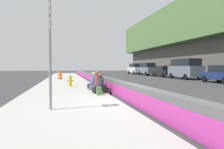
% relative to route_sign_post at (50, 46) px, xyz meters
% --- Properties ---
extents(ground_plane, '(160.00, 160.00, 0.00)m').
position_rel_route_sign_post_xyz_m(ground_plane, '(0.62, -3.13, -2.21)').
color(ground_plane, '#353538').
rests_on(ground_plane, ground).
extents(sidewalk_strip, '(80.00, 4.40, 0.14)m').
position_rel_route_sign_post_xyz_m(sidewalk_strip, '(0.62, -0.48, -2.14)').
color(sidewalk_strip, '#A8A59E').
rests_on(sidewalk_strip, ground_plane).
extents(jersey_barrier, '(76.00, 0.45, 0.85)m').
position_rel_route_sign_post_xyz_m(jersey_barrier, '(0.62, -3.13, -1.79)').
color(jersey_barrier, '#545456').
rests_on(jersey_barrier, ground_plane).
extents(route_sign_post, '(0.44, 0.09, 3.60)m').
position_rel_route_sign_post_xyz_m(route_sign_post, '(0.00, 0.00, 0.00)').
color(route_sign_post, gray).
rests_on(route_sign_post, sidewalk_strip).
extents(fire_hydrant, '(0.26, 0.46, 0.88)m').
position_rel_route_sign_post_xyz_m(fire_hydrant, '(7.91, -0.81, -1.62)').
color(fire_hydrant, gold).
rests_on(fire_hydrant, sidewalk_strip).
extents(seated_person_foreground, '(0.72, 0.82, 1.08)m').
position_rel_route_sign_post_xyz_m(seated_person_foreground, '(3.96, -2.33, -1.73)').
color(seated_person_foreground, black).
rests_on(seated_person_foreground, sidewalk_strip).
extents(seated_person_middle, '(0.96, 1.03, 1.18)m').
position_rel_route_sign_post_xyz_m(seated_person_middle, '(5.23, -2.39, -1.70)').
color(seated_person_middle, '#424247').
rests_on(seated_person_middle, sidewalk_strip).
extents(seated_person_rear, '(0.84, 0.92, 1.07)m').
position_rel_route_sign_post_xyz_m(seated_person_rear, '(6.52, -2.33, -1.74)').
color(seated_person_rear, '#23284C').
rests_on(seated_person_rear, sidewalk_strip).
extents(backpack, '(0.32, 0.28, 0.40)m').
position_rel_route_sign_post_xyz_m(backpack, '(3.11, -2.13, -1.88)').
color(backpack, '#4C7A3D').
rests_on(backpack, sidewalk_strip).
extents(construction_barrel, '(0.54, 0.54, 0.95)m').
position_rel_route_sign_post_xyz_m(construction_barrel, '(17.24, 0.12, -1.59)').
color(construction_barrel, orange).
rests_on(construction_barrel, sidewalk_strip).
extents(parked_car_third, '(4.53, 2.01, 1.71)m').
position_rel_route_sign_post_xyz_m(parked_car_third, '(9.80, -15.20, -1.35)').
color(parked_car_third, navy).
rests_on(parked_car_third, ground_plane).
extents(parked_car_fourth, '(5.13, 2.16, 2.56)m').
position_rel_route_sign_post_xyz_m(parked_car_fourth, '(16.35, -15.34, -0.86)').
color(parked_car_fourth, slate).
rests_on(parked_car_fourth, ground_plane).
extents(parked_car_midline, '(4.56, 2.08, 1.71)m').
position_rel_route_sign_post_xyz_m(parked_car_midline, '(22.31, -15.41, -1.35)').
color(parked_car_midline, black).
rests_on(parked_car_midline, ground_plane).
extents(parked_car_far, '(4.84, 2.14, 2.28)m').
position_rel_route_sign_post_xyz_m(parked_car_far, '(28.46, -15.32, -1.03)').
color(parked_car_far, slate).
rests_on(parked_car_far, ground_plane).
extents(parked_car_farther, '(4.87, 2.20, 2.28)m').
position_rel_route_sign_post_xyz_m(parked_car_farther, '(34.85, -15.25, -1.03)').
color(parked_car_farther, silver).
rests_on(parked_car_farther, ground_plane).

